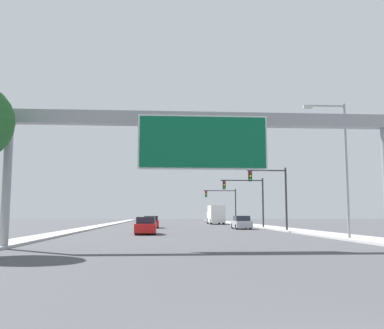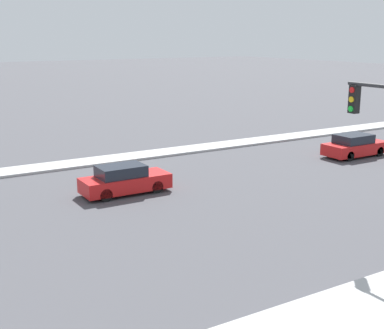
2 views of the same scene
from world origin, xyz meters
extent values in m
cube|color=#B0B0B0|center=(-10.75, 60.00, 0.07)|extent=(2.00, 120.00, 0.15)
cube|color=red|center=(-3.50, 33.08, 0.55)|extent=(1.74, 4.50, 0.74)
cube|color=#1E232D|center=(-3.50, 32.86, 1.20)|extent=(1.53, 2.34, 0.56)
cylinder|color=black|center=(-4.26, 34.48, 0.32)|extent=(0.22, 0.64, 0.64)
cylinder|color=black|center=(-2.74, 34.48, 0.32)|extent=(0.22, 0.64, 0.64)
cylinder|color=black|center=(-4.26, 31.69, 0.32)|extent=(0.22, 0.64, 0.64)
cylinder|color=black|center=(-2.74, 31.69, 0.32)|extent=(0.22, 0.64, 0.64)
cube|color=red|center=(-3.50, 49.71, 0.55)|extent=(1.88, 4.50, 0.75)
cube|color=#1E232D|center=(-3.50, 49.49, 1.21)|extent=(1.65, 2.34, 0.57)
cylinder|color=black|center=(-4.33, 51.10, 0.32)|extent=(0.22, 0.64, 0.64)
cylinder|color=black|center=(-2.67, 51.10, 0.32)|extent=(0.22, 0.64, 0.64)
cylinder|color=black|center=(-4.33, 48.32, 0.32)|extent=(0.22, 0.64, 0.64)
cylinder|color=black|center=(-2.67, 48.32, 0.32)|extent=(0.22, 0.64, 0.64)
cube|color=black|center=(6.63, 38.00, 5.50)|extent=(0.35, 0.28, 1.05)
cylinder|color=red|center=(6.63, 37.84, 5.85)|extent=(0.22, 0.04, 0.22)
cylinder|color=yellow|center=(6.63, 37.84, 5.50)|extent=(0.22, 0.04, 0.22)
cylinder|color=green|center=(6.63, 37.84, 5.15)|extent=(0.22, 0.04, 0.22)
camera|label=1|loc=(-2.05, -4.12, 1.72)|focal=40.00mm
camera|label=2|loc=(20.58, 22.44, 7.82)|focal=50.00mm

